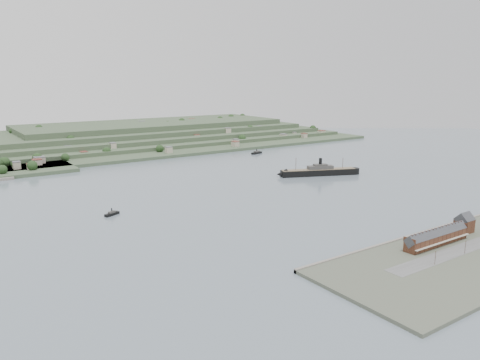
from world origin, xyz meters
TOP-DOWN VIEW (x-y plane):
  - ground at (0.00, 0.00)m, footprint 1400.00×1400.00m
  - near_shore at (0.00, -186.75)m, footprint 220.00×80.00m
  - terrace_row at (-10.00, -168.02)m, footprint 55.60×9.80m
  - gabled_building at (27.50, -164.00)m, footprint 10.40×10.18m
  - far_peninsula at (27.91, 393.10)m, footprint 760.00×309.00m
  - steamship at (82.97, 37.94)m, footprint 90.92×44.73m
  - tugboat at (-154.13, 15.63)m, footprint 13.14×8.37m
  - ferry_east at (118.34, 196.54)m, footprint 19.38×10.19m

SIDE VIEW (x-z plane):
  - ground at x=0.00m, z-range 0.00..0.00m
  - near_shore at x=0.00m, z-range -0.29..2.31m
  - tugboat at x=-154.13m, z-range -1.48..4.30m
  - ferry_east at x=118.34m, z-range -1.81..5.19m
  - steamship at x=82.97m, z-range -7.23..15.70m
  - terrace_row at x=-10.00m, z-range 1.30..12.38m
  - gabled_building at x=27.50m, z-range 1.14..15.23m
  - far_peninsula at x=27.91m, z-range -3.12..26.88m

